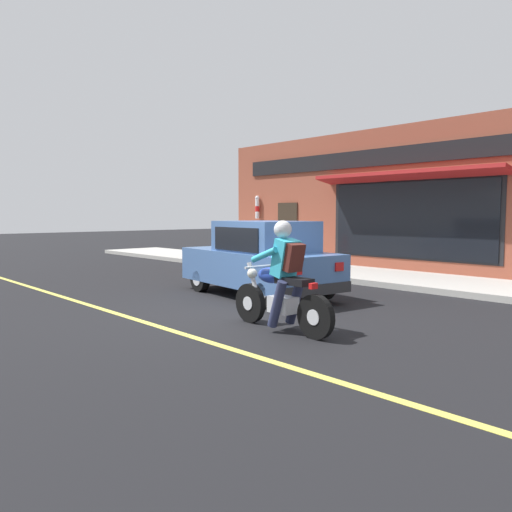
% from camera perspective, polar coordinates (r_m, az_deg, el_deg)
% --- Properties ---
extents(ground_plane, '(80.00, 80.00, 0.00)m').
position_cam_1_polar(ground_plane, '(8.89, -1.19, -6.29)').
color(ground_plane, black).
extents(sidewalk_curb, '(2.60, 22.00, 0.14)m').
position_cam_1_polar(sidewalk_curb, '(14.82, 6.90, -1.58)').
color(sidewalk_curb, '#ADAAA3').
rests_on(sidewalk_curb, ground).
extents(lane_stripe, '(0.12, 19.80, 0.01)m').
position_cam_1_polar(lane_stripe, '(10.47, -19.85, -4.86)').
color(lane_stripe, '#D1C64C').
rests_on(lane_stripe, ground).
extents(storefront_building, '(1.25, 11.61, 4.20)m').
position_cam_1_polar(storefront_building, '(15.44, 13.08, 6.16)').
color(storefront_building, brown).
rests_on(storefront_building, ground).
extents(motorcycle_with_rider, '(0.56, 2.02, 1.62)m').
position_cam_1_polar(motorcycle_with_rider, '(7.32, 2.96, -3.32)').
color(motorcycle_with_rider, black).
rests_on(motorcycle_with_rider, ground).
extents(car_hatchback, '(2.09, 3.95, 1.57)m').
position_cam_1_polar(car_hatchback, '(10.38, 0.46, -0.42)').
color(car_hatchback, black).
rests_on(car_hatchback, ground).
extents(fire_hydrant, '(0.36, 0.24, 0.88)m').
position_cam_1_polar(fire_hydrant, '(15.41, 5.47, 0.55)').
color(fire_hydrant, red).
rests_on(fire_hydrant, sidewalk_curb).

